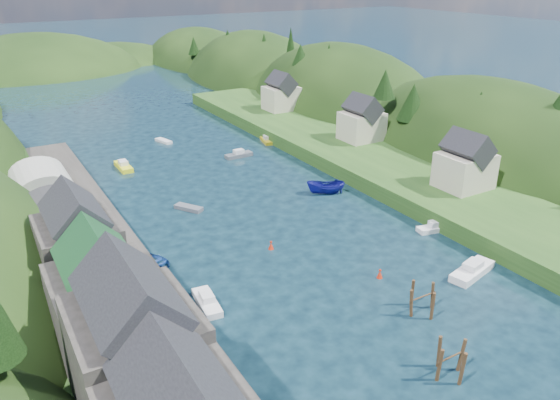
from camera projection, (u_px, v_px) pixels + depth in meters
ground at (212, 177)px, 89.18m from camera, size 600.00×600.00×0.00m
hillside_right at (341, 140)px, 132.87m from camera, size 36.00×245.56×48.00m
far_hills at (73, 97)px, 192.19m from camera, size 103.00×68.00×44.00m
hill_trees at (169, 91)px, 97.71m from camera, size 90.19×149.50×12.54m
quay_left at (112, 304)px, 53.85m from camera, size 12.00×110.00×2.00m
terrace_left_grass at (36, 324)px, 50.49m from camera, size 12.00×110.00×2.50m
quayside_buildings at (123, 333)px, 39.74m from camera, size 8.00×35.84×12.90m
boat_sheds at (50, 202)px, 66.27m from camera, size 7.00×21.00×7.50m
terrace_right at (371, 162)px, 92.44m from camera, size 16.00×120.00×2.40m
right_bank_cottages at (356, 121)px, 98.60m from camera, size 9.00×59.24×8.41m
piling_cluster_near at (450, 363)px, 45.38m from camera, size 3.04×2.86×3.84m
piling_cluster_far at (422, 301)px, 53.86m from camera, size 3.38×3.13×3.60m
channel_buoy_near at (380, 274)px, 60.10m from camera, size 0.70×0.70×1.10m
channel_buoy_far at (271, 246)px, 66.22m from camera, size 0.70×0.70×1.10m
moored_boats at (310, 247)px, 65.49m from camera, size 38.73×90.90×2.24m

